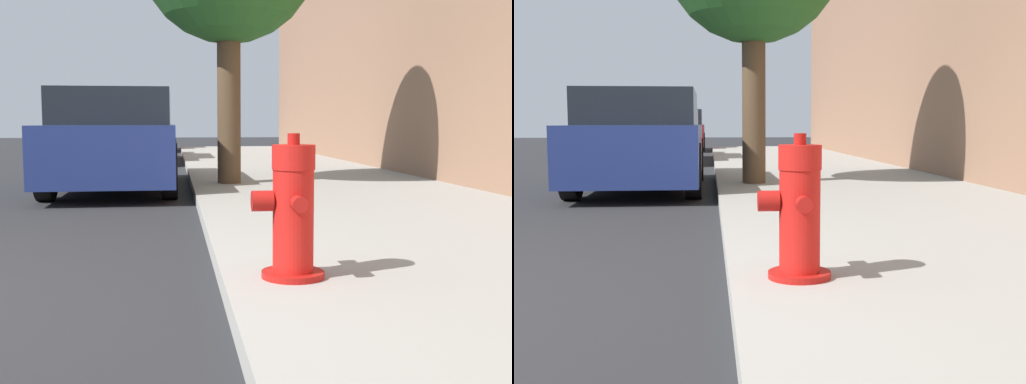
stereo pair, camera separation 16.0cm
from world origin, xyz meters
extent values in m
cylinder|color=#A91511|center=(2.53, 0.27, 0.14)|extent=(0.35, 0.35, 0.04)
cylinder|color=red|center=(2.53, 0.27, 0.44)|extent=(0.22, 0.22, 0.56)
cylinder|color=red|center=(2.53, 0.27, 0.78)|extent=(0.23, 0.23, 0.13)
cylinder|color=#A91511|center=(2.53, 0.27, 0.88)|extent=(0.07, 0.07, 0.06)
cylinder|color=#A91511|center=(2.53, 0.11, 0.55)|extent=(0.08, 0.10, 0.08)
cylinder|color=#A91511|center=(2.53, 0.43, 0.55)|extent=(0.08, 0.10, 0.08)
cylinder|color=#A91511|center=(2.36, 0.27, 0.55)|extent=(0.12, 0.11, 0.11)
cube|color=navy|center=(1.08, 6.37, 0.57)|extent=(1.68, 4.24, 0.74)
cube|color=black|center=(1.08, 6.20, 1.18)|extent=(1.55, 2.33, 0.48)
cylinder|color=black|center=(0.32, 7.69, 0.36)|extent=(0.20, 0.72, 0.72)
cylinder|color=black|center=(1.84, 7.69, 0.36)|extent=(0.20, 0.72, 0.72)
cylinder|color=black|center=(0.32, 5.06, 0.36)|extent=(0.20, 0.72, 0.72)
cylinder|color=black|center=(1.84, 5.06, 0.36)|extent=(0.20, 0.72, 0.72)
cube|color=silver|center=(0.98, 13.18, 0.51)|extent=(1.67, 4.51, 0.63)
cube|color=black|center=(0.98, 13.00, 1.08)|extent=(1.53, 2.48, 0.52)
cylinder|color=black|center=(0.23, 14.58, 0.35)|extent=(0.20, 0.71, 0.71)
cylinder|color=black|center=(1.74, 14.58, 0.35)|extent=(0.20, 0.71, 0.71)
cylinder|color=black|center=(0.23, 11.78, 0.35)|extent=(0.20, 0.71, 0.71)
cylinder|color=black|center=(1.74, 11.78, 0.35)|extent=(0.20, 0.71, 0.71)
cube|color=maroon|center=(1.01, 19.60, 0.54)|extent=(1.70, 3.84, 0.74)
cube|color=black|center=(1.01, 19.44, 1.17)|extent=(1.56, 2.11, 0.51)
cylinder|color=black|center=(0.25, 20.79, 0.31)|extent=(0.20, 0.62, 0.62)
cylinder|color=black|center=(1.78, 20.79, 0.31)|extent=(0.20, 0.62, 0.62)
cylinder|color=black|center=(0.25, 18.41, 0.31)|extent=(0.20, 0.62, 0.62)
cylinder|color=black|center=(1.78, 18.41, 0.31)|extent=(0.20, 0.62, 0.62)
cylinder|color=brown|center=(2.67, 5.84, 1.30)|extent=(0.33, 0.33, 2.36)
camera|label=1|loc=(1.89, -3.11, 0.97)|focal=45.00mm
camera|label=2|loc=(2.05, -3.13, 0.97)|focal=45.00mm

